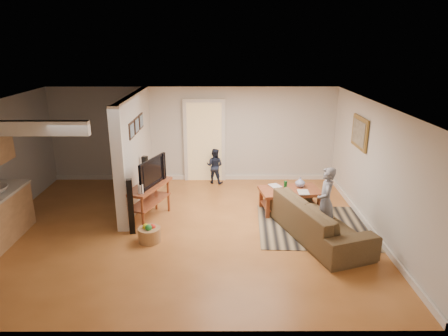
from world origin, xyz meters
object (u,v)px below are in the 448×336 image
at_px(sofa, 316,236).
at_px(speaker_right, 146,179).
at_px(speaker_left, 131,207).
at_px(toddler, 215,183).
at_px(tv_console, 149,188).
at_px(toy_basket, 149,234).
at_px(coffee_table, 290,194).
at_px(child, 323,233).

xyz_separation_m(sofa, speaker_right, (-3.60, 1.73, 0.56)).
relative_size(speaker_left, speaker_right, 1.01).
relative_size(speaker_left, toddler, 1.19).
relative_size(sofa, speaker_right, 2.24).
height_order(sofa, speaker_right, speaker_right).
distance_m(tv_console, toy_basket, 1.10).
height_order(speaker_left, toy_basket, speaker_left).
relative_size(sofa, toy_basket, 5.95).
height_order(coffee_table, toy_basket, coffee_table).
bearing_deg(child, speaker_right, -103.48).
bearing_deg(toddler, child, 145.34).
bearing_deg(speaker_left, sofa, -14.63).
distance_m(speaker_left, toddler, 3.34).
bearing_deg(speaker_left, coffee_table, 5.51).
relative_size(sofa, speaker_left, 2.22).
distance_m(speaker_left, child, 3.81).
distance_m(toy_basket, child, 3.38).
bearing_deg(speaker_right, speaker_left, -72.02).
bearing_deg(toddler, coffee_table, 151.45).
distance_m(tv_console, child, 3.63).
height_order(coffee_table, child, coffee_table).
xyz_separation_m(sofa, toddler, (-2.03, 3.03, 0.00)).
bearing_deg(toy_basket, speaker_left, 139.26).
relative_size(toy_basket, toddler, 0.44).
bearing_deg(child, toy_basket, -74.70).
relative_size(speaker_left, toy_basket, 2.69).
relative_size(tv_console, child, 0.98).
bearing_deg(child, speaker_left, -80.51).
bearing_deg(coffee_table, sofa, -74.93).
xyz_separation_m(tv_console, speaker_right, (-0.26, 1.01, -0.16)).
height_order(speaker_right, toddler, speaker_right).
bearing_deg(sofa, speaker_left, 68.82).
height_order(tv_console, speaker_left, speaker_left).
distance_m(speaker_left, speaker_right, 1.60).
bearing_deg(toy_basket, tv_console, 98.49).
bearing_deg(coffee_table, speaker_right, 170.78).
bearing_deg(coffee_table, child, -65.98).
relative_size(coffee_table, tv_console, 1.04).
bearing_deg(child, sofa, -46.95).
xyz_separation_m(toy_basket, child, (3.36, 0.32, -0.15)).
bearing_deg(tv_console, child, 10.05).
bearing_deg(toddler, sofa, 142.27).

